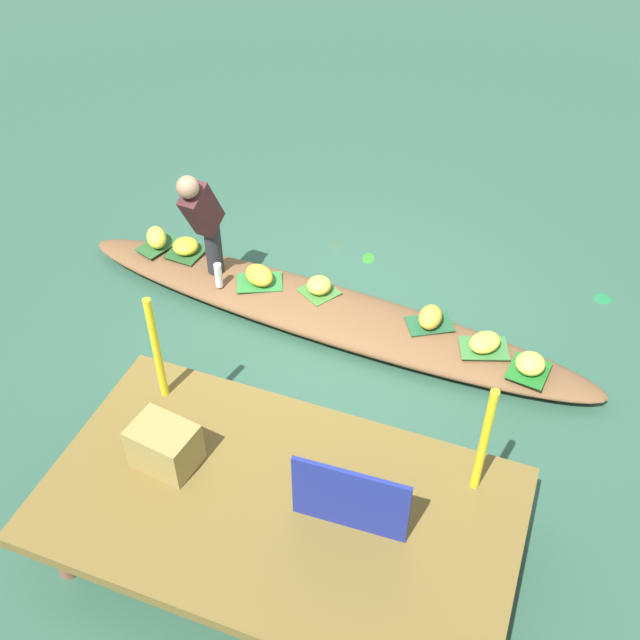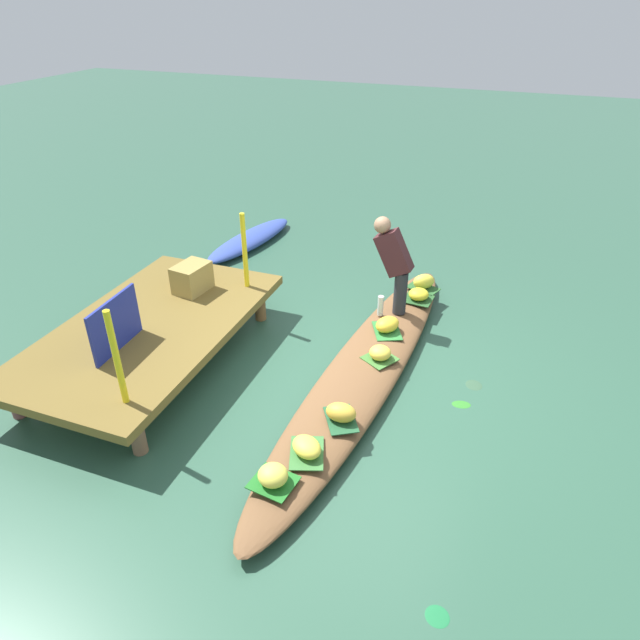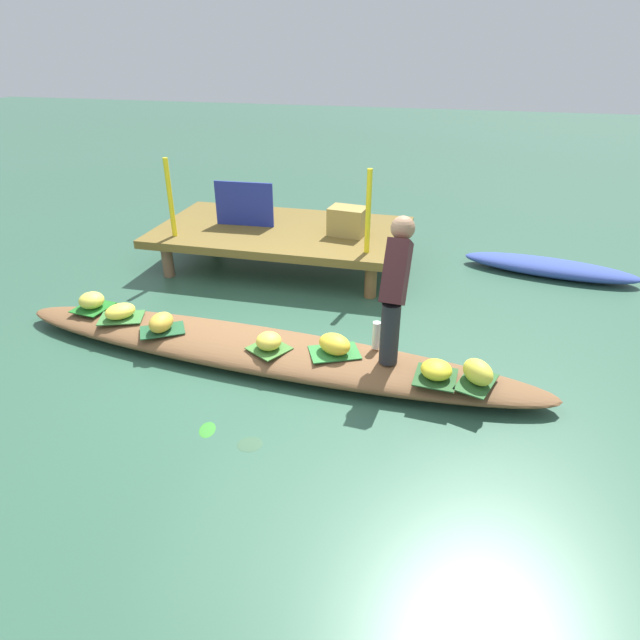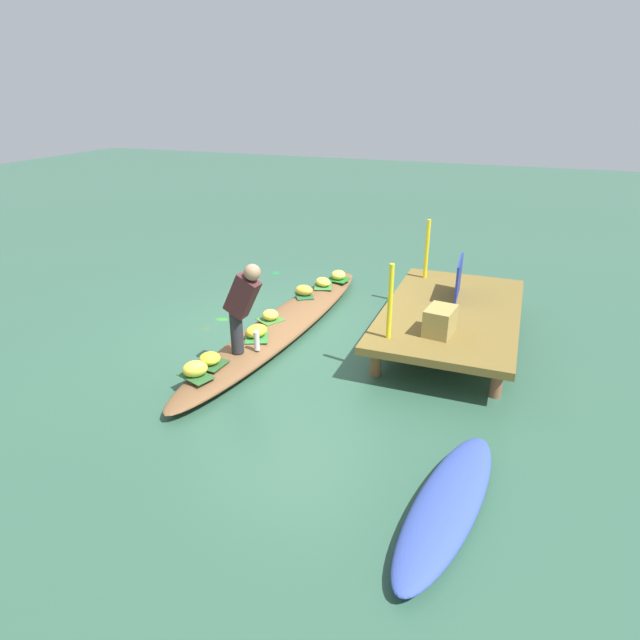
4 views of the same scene
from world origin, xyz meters
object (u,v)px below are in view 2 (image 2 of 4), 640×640
banana_bunch_1 (341,412)px  water_bottle (381,306)px  banana_bunch_0 (424,282)px  banana_bunch_3 (387,324)px  produce_crate (192,278)px  banana_bunch_2 (307,447)px  banana_bunch_5 (273,475)px  market_banner (115,324)px  vendor_boat (365,370)px  vendor_person (394,260)px  banana_bunch_4 (380,353)px  banana_bunch_6 (419,294)px  moored_boat (250,240)px

banana_bunch_1 → water_bottle: (2.01, 0.17, 0.04)m
banana_bunch_0 → banana_bunch_3: size_ratio=0.95×
produce_crate → banana_bunch_2: bearing=-129.5°
banana_bunch_0 → banana_bunch_5: 3.85m
banana_bunch_2 → produce_crate: (1.83, 2.22, 0.38)m
banana_bunch_2 → banana_bunch_0: bearing=-5.3°
banana_bunch_2 → market_banner: (0.47, 2.26, 0.49)m
vendor_boat → vendor_person: (1.18, 0.02, 0.80)m
vendor_boat → produce_crate: produce_crate is taller
vendor_person → produce_crate: 2.44m
banana_bunch_2 → banana_bunch_4: banana_bunch_4 is taller
banana_bunch_2 → banana_bunch_6: 3.10m
market_banner → produce_crate: (1.36, -0.04, -0.11)m
banana_bunch_2 → banana_bunch_5: 0.43m
banana_bunch_4 → banana_bunch_6: (1.47, -0.11, -0.00)m
vendor_person → produce_crate: (-0.85, 2.27, -0.23)m
market_banner → produce_crate: size_ratio=1.74×
banana_bunch_0 → market_banner: size_ratio=0.38×
banana_bunch_4 → banana_bunch_6: size_ratio=0.91×
banana_bunch_1 → vendor_person: 2.24m
banana_bunch_4 → market_banner: 2.76m
vendor_boat → banana_bunch_0: 1.93m
banana_bunch_2 → banana_bunch_3: bearing=-3.6°
market_banner → banana_bunch_2: bearing=-104.3°
vendor_boat → banana_bunch_3: (0.69, -0.06, 0.20)m
moored_boat → banana_bunch_2: 5.13m
banana_bunch_2 → market_banner: bearing=78.3°
vendor_boat → banana_bunch_1: (-0.98, -0.06, 0.20)m
banana_bunch_2 → banana_bunch_5: size_ratio=1.18×
moored_boat → banana_bunch_5: banana_bunch_5 is taller
banana_bunch_5 → vendor_boat: bearing=-6.3°
banana_bunch_4 → banana_bunch_0: bearing=-3.3°
water_bottle → market_banner: 3.06m
banana_bunch_3 → produce_crate: size_ratio=0.70×
produce_crate → banana_bunch_3: bearing=-81.2°
banana_bunch_0 → banana_bunch_2: 3.42m
vendor_boat → produce_crate: bearing=86.1°
vendor_boat → vendor_person: size_ratio=4.32×
banana_bunch_5 → vendor_person: vendor_person is taller
moored_boat → produce_crate: size_ratio=4.76×
banana_bunch_4 → vendor_person: size_ratio=0.20×
banana_bunch_2 → vendor_person: bearing=-1.2°
water_bottle → market_banner: size_ratio=0.34×
banana_bunch_2 → market_banner: 2.36m
banana_bunch_0 → banana_bunch_6: (-0.32, -0.00, -0.03)m
banana_bunch_6 → banana_bunch_0: bearing=0.7°
banana_bunch_3 → banana_bunch_1: bearing=179.9°
banana_bunch_0 → banana_bunch_3: 1.23m
produce_crate → banana_bunch_6: bearing=-63.7°
vendor_person → water_bottle: bearing=147.3°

